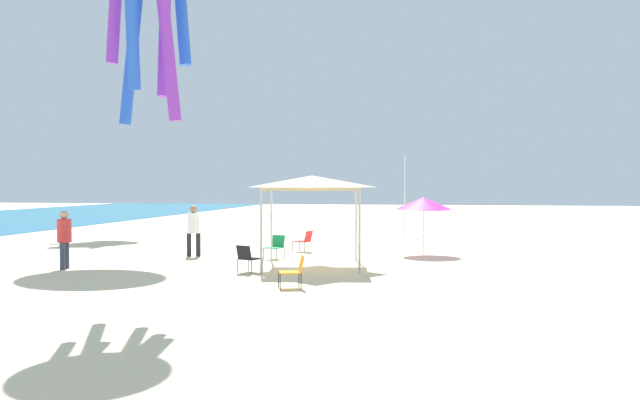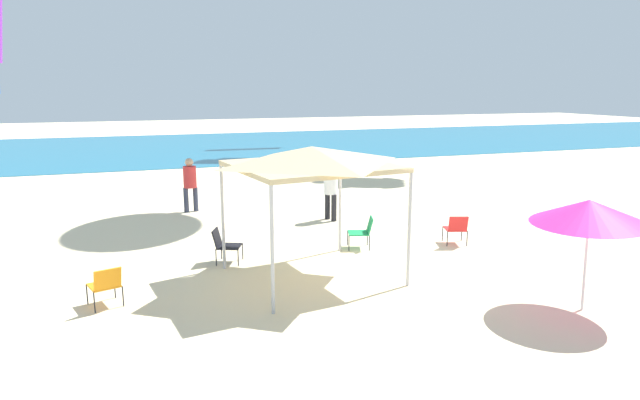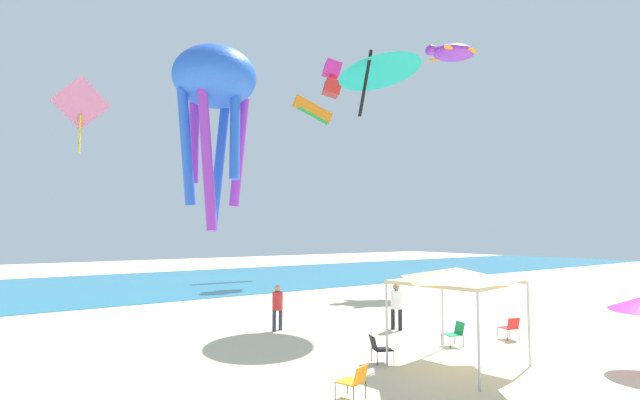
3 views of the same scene
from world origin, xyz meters
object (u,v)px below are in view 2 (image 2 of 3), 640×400
at_px(person_near_umbrella, 331,186).
at_px(person_kite_handler, 190,181).
at_px(canopy_tent, 312,158).
at_px(beach_umbrella, 589,211).
at_px(folding_chair_right_of_tent, 224,243).
at_px(folding_chair_left_of_tent, 456,227).
at_px(folding_chair_facing_ocean, 363,230).
at_px(folding_chair_near_cooler, 106,283).

height_order(person_near_umbrella, person_kite_handler, person_near_umbrella).
bearing_deg(canopy_tent, beach_umbrella, -39.67).
bearing_deg(folding_chair_right_of_tent, person_near_umbrella, -28.19).
relative_size(canopy_tent, folding_chair_left_of_tent, 4.30).
height_order(canopy_tent, folding_chair_left_of_tent, canopy_tent).
relative_size(folding_chair_right_of_tent, folding_chair_facing_ocean, 1.00).
bearing_deg(folding_chair_left_of_tent, canopy_tent, 32.27).
distance_m(folding_chair_near_cooler, folding_chair_left_of_tent, 8.69).
bearing_deg(folding_chair_right_of_tent, folding_chair_near_cooler, 150.03).
height_order(beach_umbrella, folding_chair_near_cooler, beach_umbrella).
bearing_deg(person_kite_handler, folding_chair_facing_ocean, -66.12).
height_order(folding_chair_right_of_tent, person_near_umbrella, person_near_umbrella).
bearing_deg(beach_umbrella, folding_chair_near_cooler, 159.54).
distance_m(beach_umbrella, folding_chair_facing_ocean, 5.68).
height_order(canopy_tent, person_near_umbrella, canopy_tent).
bearing_deg(folding_chair_near_cooler, beach_umbrella, 142.30).
xyz_separation_m(folding_chair_facing_ocean, folding_chair_left_of_tent, (2.43, -0.55, 0.00)).
height_order(folding_chair_facing_ocean, person_kite_handler, person_kite_handler).
relative_size(canopy_tent, folding_chair_right_of_tent, 4.30).
bearing_deg(folding_chair_facing_ocean, folding_chair_left_of_tent, 95.64).
relative_size(folding_chair_right_of_tent, person_near_umbrella, 0.44).
bearing_deg(canopy_tent, folding_chair_near_cooler, -175.77).
height_order(beach_umbrella, folding_chair_facing_ocean, beach_umbrella).
bearing_deg(person_near_umbrella, person_kite_handler, 38.86).
distance_m(beach_umbrella, folding_chair_near_cooler, 8.99).
relative_size(beach_umbrella, folding_chair_left_of_tent, 2.65).
bearing_deg(person_kite_handler, person_near_umbrella, -42.66).
bearing_deg(folding_chair_right_of_tent, folding_chair_left_of_tent, -72.27).
relative_size(folding_chair_left_of_tent, person_near_umbrella, 0.44).
height_order(folding_chair_near_cooler, person_near_umbrella, person_near_umbrella).
xyz_separation_m(folding_chair_left_of_tent, person_near_umbrella, (-2.16, 3.65, 0.61)).
height_order(folding_chair_near_cooler, folding_chair_left_of_tent, same).
relative_size(folding_chair_near_cooler, person_kite_handler, 0.45).
bearing_deg(canopy_tent, folding_chair_left_of_tent, 13.97).
bearing_deg(folding_chair_near_cooler, canopy_tent, 167.00).
relative_size(canopy_tent, folding_chair_facing_ocean, 4.30).
bearing_deg(beach_umbrella, folding_chair_right_of_tent, 138.76).
height_order(folding_chair_near_cooler, person_kite_handler, person_kite_handler).
xyz_separation_m(beach_umbrella, folding_chair_right_of_tent, (-5.75, 5.04, -1.43)).
relative_size(canopy_tent, folding_chair_near_cooler, 4.30).
relative_size(canopy_tent, person_near_umbrella, 1.91).
xyz_separation_m(folding_chair_right_of_tent, person_near_umbrella, (3.85, 3.11, 0.61)).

